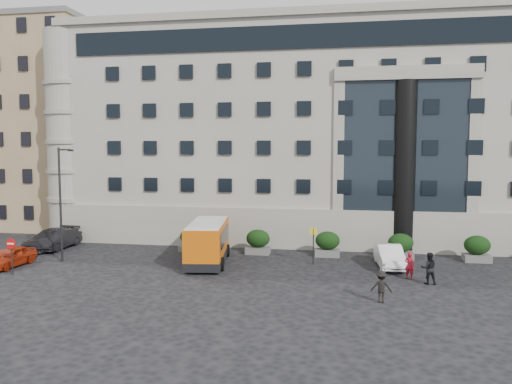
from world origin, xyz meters
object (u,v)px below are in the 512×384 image
at_px(minibus, 208,241).
at_px(pedestrian_c, 381,287).
at_px(hedge_c, 328,244).
at_px(bus_stop_sign, 313,239).
at_px(parked_car_d, 125,231).
at_px(white_taxi, 390,256).
at_px(parked_car_b, 58,239).
at_px(hedge_d, 401,246).
at_px(hedge_b, 258,242).
at_px(no_entry_sign, 11,249).
at_px(parked_car_c, 51,239).
at_px(red_truck, 126,219).
at_px(pedestrian_a, 410,265).
at_px(hedge_e, 477,249).
at_px(parked_car_a, 11,257).
at_px(street_lamp, 61,200).
at_px(pedestrian_b, 429,268).
at_px(hedge_a, 192,239).

xyz_separation_m(minibus, pedestrian_c, (11.15, -7.09, -0.75)).
height_order(hedge_c, bus_stop_sign, bus_stop_sign).
height_order(parked_car_d, white_taxi, white_taxi).
bearing_deg(parked_car_b, hedge_d, 2.35).
bearing_deg(minibus, hedge_c, 16.17).
distance_m(hedge_b, parked_car_b, 15.92).
bearing_deg(no_entry_sign, parked_car_c, 106.43).
bearing_deg(pedestrian_c, parked_car_b, -19.36).
bearing_deg(minibus, parked_car_d, 132.22).
xyz_separation_m(no_entry_sign, parked_car_c, (-2.37, 8.03, -0.89)).
distance_m(no_entry_sign, red_truck, 15.21).
bearing_deg(minibus, parked_car_c, 160.47).
bearing_deg(pedestrian_a, pedestrian_c, 92.20).
bearing_deg(white_taxi, hedge_d, 65.57).
bearing_deg(hedge_c, hedge_e, 0.00).
bearing_deg(pedestrian_c, parked_car_a, -6.25).
height_order(street_lamp, minibus, street_lamp).
xyz_separation_m(bus_stop_sign, no_entry_sign, (-18.50, -6.04, -0.08)).
bearing_deg(red_truck, white_taxi, -9.74).
distance_m(hedge_b, hedge_d, 10.40).
distance_m(bus_stop_sign, parked_car_c, 20.98).
relative_size(hedge_c, parked_car_a, 0.47).
height_order(bus_stop_sign, red_truck, red_truck).
relative_size(street_lamp, bus_stop_sign, 3.17).
distance_m(hedge_c, parked_car_d, 18.47).
height_order(hedge_b, hedge_d, same).
relative_size(white_taxi, pedestrian_b, 2.39).
distance_m(hedge_d, parked_car_c, 26.98).
distance_m(parked_car_b, parked_car_c, 0.67).
xyz_separation_m(hedge_a, parked_car_d, (-7.50, 4.55, -0.27)).
distance_m(hedge_e, parked_car_c, 32.18).
height_order(hedge_a, white_taxi, hedge_a).
bearing_deg(hedge_c, parked_car_b, -177.83).
relative_size(hedge_a, parked_car_c, 0.35).
height_order(street_lamp, red_truck, street_lamp).
bearing_deg(parked_car_c, parked_car_b, 7.56).
bearing_deg(hedge_a, street_lamp, -148.84).
relative_size(hedge_d, parked_car_a, 0.47).
xyz_separation_m(bus_stop_sign, minibus, (-7.23, -0.83, -0.15)).
bearing_deg(pedestrian_c, hedge_c, -71.24).
relative_size(hedge_e, minibus, 0.26).
distance_m(hedge_e, pedestrian_a, 7.67).
distance_m(parked_car_a, parked_car_d, 11.76).
xyz_separation_m(hedge_c, street_lamp, (-18.34, -4.80, 3.44)).
xyz_separation_m(hedge_b, bus_stop_sign, (4.30, -2.80, 0.80)).
relative_size(hedge_c, red_truck, 0.33).
distance_m(minibus, parked_car_c, 13.95).
distance_m(hedge_a, minibus, 4.33).
height_order(parked_car_c, pedestrian_c, pedestrian_c).
height_order(hedge_a, hedge_b, same).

